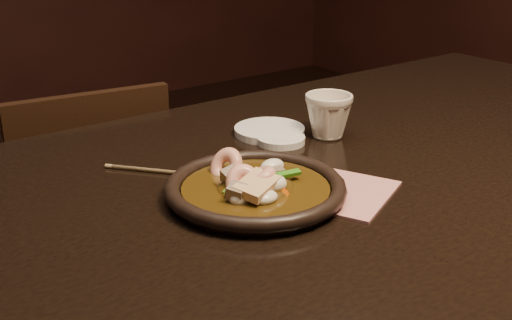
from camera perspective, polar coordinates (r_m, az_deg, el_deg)
table at (r=1.18m, az=10.77°, el=-2.77°), size 1.60×0.90×0.75m
chair at (r=1.63m, az=-14.61°, el=-5.63°), size 0.42×0.42×0.79m
plate at (r=0.95m, az=-0.04°, el=-2.62°), size 0.27×0.27×0.03m
stirfry at (r=0.95m, az=-0.21°, el=-2.29°), size 0.14×0.17×0.06m
soy_dish at (r=1.18m, az=2.21°, el=1.82°), size 0.09×0.09×0.01m
saucer_right at (r=1.22m, az=1.20°, el=2.62°), size 0.13×0.13×0.01m
tea_cup at (r=1.20m, az=6.45°, el=4.05°), size 0.10×0.09×0.09m
chopsticks at (r=1.05m, az=-7.32°, el=-1.11°), size 0.16×0.19×0.01m
napkin at (r=0.98m, az=7.16°, el=-2.77°), size 0.21×0.21×0.00m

